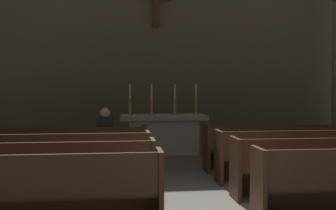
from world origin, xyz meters
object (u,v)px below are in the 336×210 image
Objects in this scene: pew_left_row_2 at (25,174)px; altar at (163,133)px; lone_worshipper at (105,139)px; pew_right_row_3 at (317,155)px; candlestick_inner_right at (175,105)px; pew_left_row_1 at (5,192)px; candlestick_outer_right at (196,105)px; pew_left_row_4 at (50,151)px; candlestick_inner_left at (152,105)px; pew_right_row_4 at (293,147)px; pew_left_row_3 at (39,161)px; candlestick_outer_left at (130,105)px.

altar is (2.47, 4.46, 0.06)m from pew_left_row_2.
altar is 1.67× the size of lone_worshipper.
candlestick_inner_right is (-2.17, 3.41, 0.79)m from pew_right_row_3.
pew_left_row_1 is at bearing -156.84° from pew_right_row_3.
candlestick_outer_right is (0.85, 0.00, 0.73)m from altar.
candlestick_inner_right reaches higher than pew_left_row_4.
pew_right_row_4 is at bearing -40.29° from candlestick_inner_left.
pew_left_row_4 is 1.00× the size of pew_right_row_3.
pew_right_row_4 is (4.94, 1.06, 0.00)m from pew_left_row_3.
candlestick_inner_right is 2.93m from lone_worshipper.
pew_left_row_4 is at bearing -144.72° from candlestick_outer_right.
candlestick_inner_right is (2.77, 5.52, 0.79)m from pew_left_row_1.
pew_left_row_4 is at bearing -177.92° from lone_worshipper.
pew_right_row_4 is 4.79× the size of candlestick_inner_right.
candlestick_outer_right is at bearing 124.60° from pew_right_row_4.
candlestick_outer_right is at bearing 58.97° from pew_left_row_1.
candlestick_outer_right is 3.28m from lone_worshipper.
pew_right_row_3 is 1.06m from pew_right_row_4.
candlestick_inner_left is at bearing 47.26° from pew_left_row_4.
pew_left_row_1 is 5.87m from pew_right_row_4.
pew_left_row_4 is at bearing 90.00° from pew_left_row_1.
pew_left_row_4 is (0.00, 2.11, 0.00)m from pew_left_row_2.
pew_right_row_3 is 4.79× the size of candlestick_inner_right.
pew_right_row_3 is 4.82m from candlestick_outer_left.
pew_left_row_2 is 1.06m from pew_left_row_3.
altar is at bearing 61.03° from pew_left_row_2.
pew_left_row_3 is 2.83× the size of lone_worshipper.
candlestick_inner_left reaches higher than lone_worshipper.
pew_left_row_3 is 1.00× the size of pew_right_row_4.
pew_right_row_3 is 4.79× the size of candlestick_outer_right.
pew_left_row_4 is 3.29m from candlestick_inner_left.
pew_left_row_3 is at bearing 180.00° from pew_right_row_3.
pew_left_row_4 is at bearing -124.60° from candlestick_outer_left.
pew_left_row_3 is 4.79× the size of candlestick_outer_left.
pew_left_row_1 is at bearing -114.11° from altar.
pew_right_row_4 is at bearing 23.16° from pew_left_row_2.
pew_left_row_3 is at bearing -134.27° from candlestick_outer_right.
pew_left_row_1 is at bearing -111.47° from candlestick_inner_left.
pew_left_row_1 is 5.98m from candlestick_inner_left.
candlestick_outer_left reaches higher than pew_left_row_2.
altar reaches higher than pew_right_row_4.
candlestick_outer_right is at bearing 35.28° from pew_left_row_4.
pew_left_row_2 is at bearing -115.94° from candlestick_inner_left.
candlestick_outer_left is 0.55m from candlestick_inner_left.
candlestick_inner_right is at bearing 0.00° from candlestick_inner_left.
altar reaches higher than pew_left_row_1.
candlestick_outer_left is at bearing 144.72° from pew_right_row_4.
candlestick_inner_right is (2.77, 4.46, 0.79)m from pew_left_row_2.
candlestick_outer_left and candlestick_outer_right have the same top height.
candlestick_inner_left is (2.17, 3.41, 0.79)m from pew_left_row_3.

